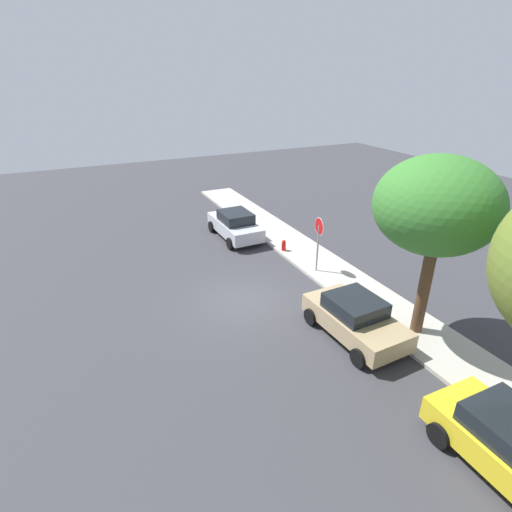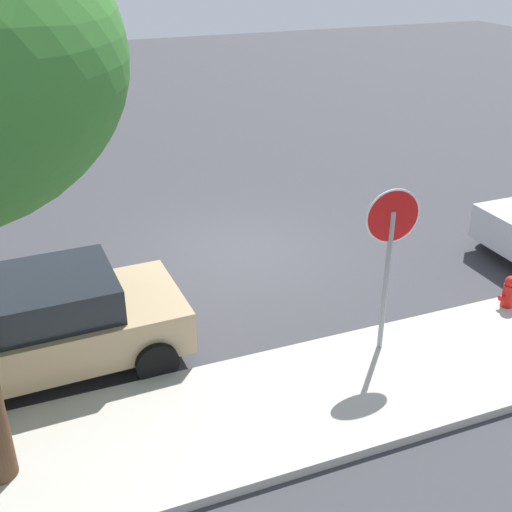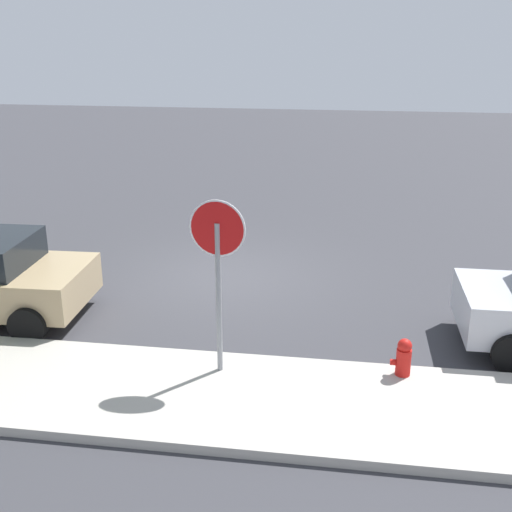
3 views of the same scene
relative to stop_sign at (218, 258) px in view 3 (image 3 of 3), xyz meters
name	(u,v)px [view 3 (image 3 of 3)]	position (x,y,z in m)	size (l,w,h in m)	color
ground_plane	(224,276)	(0.76, -4.11, -1.90)	(60.00, 60.00, 0.00)	#38383D
sidewalk_curb	(159,393)	(0.76, 0.67, -1.83)	(32.00, 2.40, 0.14)	#B2ADA3
stop_sign	(218,258)	(0.00, 0.00, 0.00)	(0.81, 0.12, 2.75)	gray
fire_hydrant	(403,361)	(-2.68, -0.25, -1.54)	(0.30, 0.22, 0.72)	red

